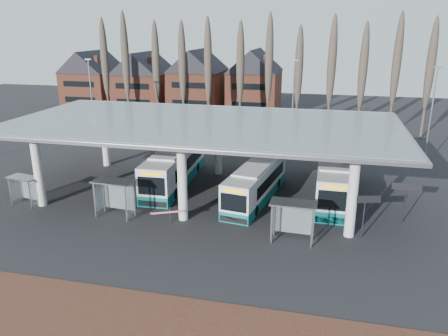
% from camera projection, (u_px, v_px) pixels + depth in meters
% --- Properties ---
extents(ground, '(140.00, 140.00, 0.00)m').
position_uv_depth(ground, '(172.00, 234.00, 30.49)').
color(ground, black).
rests_on(ground, ground).
extents(station_canopy, '(32.00, 16.00, 6.34)m').
position_uv_depth(station_canopy, '(202.00, 129.00, 36.15)').
color(station_canopy, silver).
rests_on(station_canopy, ground).
extents(poplar_row, '(45.10, 1.10, 14.50)m').
position_uv_depth(poplar_row, '(253.00, 66.00, 58.34)').
color(poplar_row, '#473D33').
rests_on(poplar_row, ground).
extents(townhouse_row, '(36.80, 10.30, 12.25)m').
position_uv_depth(townhouse_row, '(171.00, 76.00, 72.82)').
color(townhouse_row, brown).
rests_on(townhouse_row, ground).
extents(lamp_post_a, '(0.80, 0.16, 10.17)m').
position_uv_depth(lamp_post_a, '(92.00, 99.00, 53.12)').
color(lamp_post_a, slate).
rests_on(lamp_post_a, ground).
extents(lamp_post_b, '(0.80, 0.16, 10.17)m').
position_uv_depth(lamp_post_b, '(293.00, 102.00, 51.62)').
color(lamp_post_b, slate).
rests_on(lamp_post_b, ground).
extents(lamp_post_c, '(0.80, 0.16, 10.17)m').
position_uv_depth(lamp_post_c, '(431.00, 117.00, 43.03)').
color(lamp_post_c, slate).
rests_on(lamp_post_c, ground).
extents(bus_1, '(2.98, 12.15, 3.35)m').
position_uv_depth(bus_1, '(175.00, 166.00, 40.01)').
color(bus_1, silver).
rests_on(bus_1, ground).
extents(bus_2, '(3.90, 11.05, 3.01)m').
position_uv_depth(bus_2, '(256.00, 182.00, 36.40)').
color(bus_2, silver).
rests_on(bus_2, ground).
extents(bus_3, '(2.64, 12.21, 3.39)m').
position_uv_depth(bus_3, '(333.00, 177.00, 37.10)').
color(bus_3, silver).
rests_on(bus_3, ground).
extents(shelter_0, '(2.73, 1.71, 2.36)m').
position_uv_depth(shelter_0, '(25.00, 184.00, 35.10)').
color(shelter_0, gray).
rests_on(shelter_0, ground).
extents(shelter_1, '(3.22, 1.80, 2.88)m').
position_uv_depth(shelter_1, '(115.00, 190.00, 32.84)').
color(shelter_1, gray).
rests_on(shelter_1, ground).
extents(shelter_2, '(3.10, 1.62, 2.83)m').
position_uv_depth(shelter_2, '(293.00, 212.00, 28.90)').
color(shelter_2, gray).
rests_on(shelter_2, ground).
extents(info_sign_0, '(2.01, 0.67, 3.06)m').
position_uv_depth(info_sign_0, '(365.00, 202.00, 29.23)').
color(info_sign_0, black).
rests_on(info_sign_0, ground).
extents(info_sign_1, '(2.08, 0.12, 3.09)m').
position_uv_depth(info_sign_1, '(406.00, 190.00, 31.43)').
color(info_sign_1, black).
rests_on(info_sign_1, ground).
extents(barrier, '(2.22, 1.13, 1.20)m').
position_uv_depth(barrier, '(168.00, 213.00, 31.62)').
color(barrier, black).
rests_on(barrier, ground).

